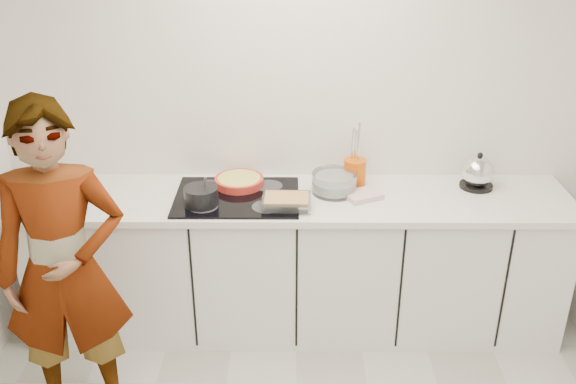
{
  "coord_description": "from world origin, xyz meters",
  "views": [
    {
      "loc": [
        -0.04,
        -2.11,
        2.56
      ],
      "look_at": [
        -0.05,
        1.05,
        1.05
      ],
      "focal_mm": 40.0,
      "sensor_mm": 36.0,
      "label": 1
    }
  ],
  "objects_px": {
    "saucepan": "(201,196)",
    "utensil_crock": "(355,173)",
    "tart_dish": "(239,181)",
    "mixing_bowl": "(334,183)",
    "baking_dish": "(287,201)",
    "hob": "(237,197)",
    "kettle": "(478,173)",
    "cook": "(64,270)"
  },
  "relations": [
    {
      "from": "saucepan",
      "to": "utensil_crock",
      "type": "height_order",
      "value": "saucepan"
    },
    {
      "from": "tart_dish",
      "to": "mixing_bowl",
      "type": "bearing_deg",
      "value": -6.86
    },
    {
      "from": "saucepan",
      "to": "baking_dish",
      "type": "distance_m",
      "value": 0.48
    },
    {
      "from": "tart_dish",
      "to": "saucepan",
      "type": "xyz_separation_m",
      "value": [
        -0.19,
        -0.27,
        0.03
      ]
    },
    {
      "from": "saucepan",
      "to": "utensil_crock",
      "type": "xyz_separation_m",
      "value": [
        0.89,
        0.3,
        0.02
      ]
    },
    {
      "from": "hob",
      "to": "saucepan",
      "type": "relative_size",
      "value": 3.19
    },
    {
      "from": "kettle",
      "to": "hob",
      "type": "bearing_deg",
      "value": -173.78
    },
    {
      "from": "tart_dish",
      "to": "mixing_bowl",
      "type": "distance_m",
      "value": 0.57
    },
    {
      "from": "baking_dish",
      "to": "mixing_bowl",
      "type": "height_order",
      "value": "mixing_bowl"
    },
    {
      "from": "tart_dish",
      "to": "cook",
      "type": "height_order",
      "value": "cook"
    },
    {
      "from": "tart_dish",
      "to": "cook",
      "type": "relative_size",
      "value": 0.22
    },
    {
      "from": "saucepan",
      "to": "cook",
      "type": "distance_m",
      "value": 0.86
    },
    {
      "from": "saucepan",
      "to": "cook",
      "type": "xyz_separation_m",
      "value": [
        -0.6,
        -0.6,
        -0.11
      ]
    },
    {
      "from": "cook",
      "to": "baking_dish",
      "type": "bearing_deg",
      "value": 18.64
    },
    {
      "from": "kettle",
      "to": "utensil_crock",
      "type": "distance_m",
      "value": 0.74
    },
    {
      "from": "baking_dish",
      "to": "kettle",
      "type": "bearing_deg",
      "value": 13.7
    },
    {
      "from": "baking_dish",
      "to": "cook",
      "type": "xyz_separation_m",
      "value": [
        -1.08,
        -0.6,
        -0.09
      ]
    },
    {
      "from": "utensil_crock",
      "to": "mixing_bowl",
      "type": "bearing_deg",
      "value": -141.96
    },
    {
      "from": "saucepan",
      "to": "cook",
      "type": "height_order",
      "value": "cook"
    },
    {
      "from": "saucepan",
      "to": "baking_dish",
      "type": "bearing_deg",
      "value": -0.66
    },
    {
      "from": "cook",
      "to": "saucepan",
      "type": "bearing_deg",
      "value": 34.96
    },
    {
      "from": "baking_dish",
      "to": "mixing_bowl",
      "type": "xyz_separation_m",
      "value": [
        0.28,
        0.21,
        0.01
      ]
    },
    {
      "from": "tart_dish",
      "to": "kettle",
      "type": "height_order",
      "value": "kettle"
    },
    {
      "from": "tart_dish",
      "to": "kettle",
      "type": "relative_size",
      "value": 1.54
    },
    {
      "from": "baking_dish",
      "to": "mixing_bowl",
      "type": "bearing_deg",
      "value": 36.16
    },
    {
      "from": "kettle",
      "to": "cook",
      "type": "height_order",
      "value": "cook"
    },
    {
      "from": "hob",
      "to": "cook",
      "type": "xyz_separation_m",
      "value": [
        -0.79,
        -0.72,
        -0.05
      ]
    },
    {
      "from": "hob",
      "to": "saucepan",
      "type": "distance_m",
      "value": 0.23
    },
    {
      "from": "saucepan",
      "to": "cook",
      "type": "bearing_deg",
      "value": -134.73
    },
    {
      "from": "baking_dish",
      "to": "mixing_bowl",
      "type": "distance_m",
      "value": 0.35
    },
    {
      "from": "saucepan",
      "to": "baking_dish",
      "type": "xyz_separation_m",
      "value": [
        0.48,
        -0.01,
        -0.02
      ]
    },
    {
      "from": "hob",
      "to": "mixing_bowl",
      "type": "relative_size",
      "value": 2.32
    },
    {
      "from": "kettle",
      "to": "utensil_crock",
      "type": "height_order",
      "value": "kettle"
    },
    {
      "from": "baking_dish",
      "to": "cook",
      "type": "height_order",
      "value": "cook"
    },
    {
      "from": "mixing_bowl",
      "to": "hob",
      "type": "bearing_deg",
      "value": -171.8
    },
    {
      "from": "mixing_bowl",
      "to": "cook",
      "type": "height_order",
      "value": "cook"
    },
    {
      "from": "hob",
      "to": "mixing_bowl",
      "type": "bearing_deg",
      "value": 8.2
    },
    {
      "from": "baking_dish",
      "to": "cook",
      "type": "distance_m",
      "value": 1.24
    },
    {
      "from": "mixing_bowl",
      "to": "utensil_crock",
      "type": "bearing_deg",
      "value": 38.04
    },
    {
      "from": "baking_dish",
      "to": "kettle",
      "type": "xyz_separation_m",
      "value": [
        1.15,
        0.28,
        0.05
      ]
    },
    {
      "from": "saucepan",
      "to": "kettle",
      "type": "xyz_separation_m",
      "value": [
        1.63,
        0.27,
        0.03
      ]
    },
    {
      "from": "hob",
      "to": "utensil_crock",
      "type": "distance_m",
      "value": 0.73
    }
  ]
}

